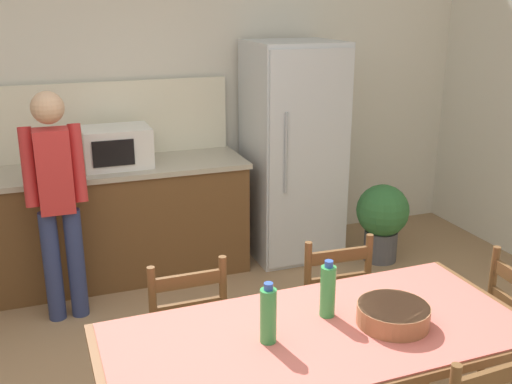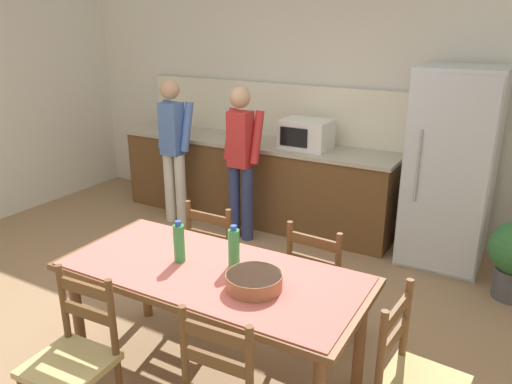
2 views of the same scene
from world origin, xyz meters
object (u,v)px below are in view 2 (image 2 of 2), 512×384
Objects in this scene: refrigerator at (451,169)px; chair_side_far_right at (320,282)px; microwave at (306,134)px; chair_side_far_left at (219,256)px; chair_side_near_left at (74,359)px; bottle_near_centre at (179,243)px; person_at_sink at (173,144)px; serving_bowl at (254,280)px; dining_table at (212,282)px; bottle_off_centre at (234,248)px; chair_head_end at (415,382)px; person_at_counter at (241,156)px.

chair_side_far_right is (-0.53, -1.72, -0.47)m from refrigerator.
microwave reaches higher than chair_side_far_left.
chair_side_far_right is at bearing -62.06° from microwave.
chair_side_far_right is at bearing -179.37° from chair_side_far_left.
refrigerator reaches higher than chair_side_near_left.
person_at_sink is at bearing 129.58° from bottle_near_centre.
chair_side_near_left is at bearing 90.58° from chair_side_far_left.
serving_bowl is 0.35× the size of chair_side_far_left.
dining_table is 5.94× the size of serving_bowl.
bottle_off_centre is 1.23m from chair_head_end.
serving_bowl is 0.20× the size of person_at_sink.
chair_side_far_left is 0.85m from chair_side_far_right.
chair_side_near_left is (-1.36, -3.17, -0.47)m from refrigerator.
chair_head_end is 3.69m from person_at_sink.
dining_table is 2.09× the size of chair_side_far_right.
bottle_near_centre is (-1.18, -2.44, -0.02)m from refrigerator.
refrigerator is 1.15× the size of person_at_counter.
bottle_near_centre is at bearing 72.68° from chair_side_near_left.
chair_side_near_left is 2.76m from person_at_counter.
person_at_counter reaches higher than microwave.
person_at_sink is at bearing -159.77° from microwave.
chair_side_near_left is 0.57× the size of person_at_counter.
microwave is at bearing -69.77° from person_at_sink.
chair_side_near_left is (-0.51, -0.83, -0.45)m from bottle_off_centre.
refrigerator is at bearing -128.49° from chair_side_far_left.
person_at_counter reaches higher than chair_side_far_left.
refrigerator is at bearing 64.24° from bottle_near_centre.
microwave is 1.86m from chair_side_far_left.
refrigerator is 2.48m from bottle_off_centre.
chair_side_near_left is at bearing 118.61° from chair_head_end.
bottle_off_centre is at bearing 90.01° from chair_head_end.
chair_side_far_right is at bearing -107.05° from refrigerator.
bottle_near_centre is at bearing -161.56° from bottle_off_centre.
microwave is at bearing -58.96° from chair_side_far_right.
chair_side_far_right is at bearing 83.87° from serving_bowl.
refrigerator is 3.64× the size of microwave.
bottle_near_centre is 1.00× the size of bottle_off_centre.
serving_bowl is 0.87m from chair_side_far_right.
bottle_near_centre is at bearing 174.15° from serving_bowl.
refrigerator reaches higher than bottle_near_centre.
chair_side_far_right is (0.85, 0.01, 0.00)m from chair_side_far_left.
serving_bowl is at bearing 99.42° from chair_head_end.
microwave reaches higher than serving_bowl.
chair_side_near_left is (-0.75, -0.66, -0.37)m from serving_bowl.
bottle_off_centre is at bearing 131.02° from chair_side_far_left.
bottle_off_centre is at bearing 49.01° from dining_table.
serving_bowl is (0.33, -0.06, 0.13)m from dining_table.
chair_side_far_left and chair_side_far_right have the same top height.
serving_bowl is 0.20× the size of person_at_counter.
person_at_sink is (-1.44, 2.69, 0.46)m from chair_side_near_left.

